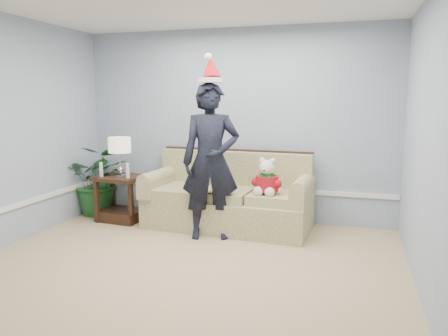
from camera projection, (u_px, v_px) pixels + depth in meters
room_shell at (160, 142)px, 3.84m from camera, size 4.54×5.04×2.74m
wainscot_trim at (115, 202)px, 5.43m from camera, size 4.49×4.99×0.06m
sofa at (229, 200)px, 5.92m from camera, size 2.23×1.05×1.02m
side_table at (122, 203)px, 6.24m from camera, size 0.72×0.62×0.64m
table_lamp at (120, 147)px, 6.07m from camera, size 0.31×0.31×0.55m
candle_pair at (114, 171)px, 6.06m from camera, size 0.47×0.05×0.21m
houseplant at (100, 180)px, 6.55m from camera, size 1.08×0.99×1.05m
man at (211, 162)px, 5.36m from camera, size 0.81×0.66×1.93m
santa_hat at (211, 70)px, 5.20m from camera, size 0.40×0.42×0.35m
teddy_bear at (267, 181)px, 5.46m from camera, size 0.31×0.34×0.47m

